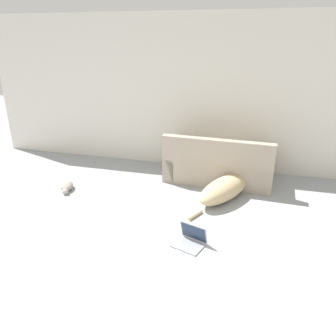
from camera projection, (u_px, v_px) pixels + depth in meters
The scene contains 6 objects.
ground_plane at pixel (75, 313), 3.03m from camera, with size 20.00×20.00×0.00m, color #999EA3.
wall_back at pixel (177, 93), 6.07m from camera, with size 7.67×0.06×2.79m.
couch at pixel (219, 166), 5.71m from camera, with size 1.87×0.94×0.85m.
dog at pixel (226, 188), 5.14m from camera, with size 0.92×1.59×0.33m.
cat at pixel (67, 187), 5.43m from camera, with size 0.32×0.47×0.13m.
laptop_open at pixel (191, 238), 4.01m from camera, with size 0.43×0.40×0.25m.
Camera 1 is at (1.43, -2.01, 2.37)m, focal length 35.00 mm.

